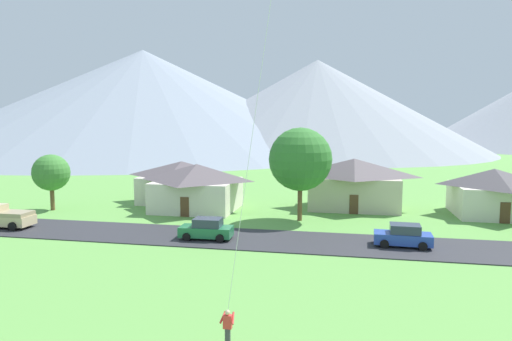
{
  "coord_description": "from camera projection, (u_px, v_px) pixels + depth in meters",
  "views": [
    {
      "loc": [
        4.23,
        -3.81,
        9.41
      ],
      "look_at": [
        -1.29,
        23.54,
        6.39
      ],
      "focal_mm": 31.52,
      "sensor_mm": 36.0,
      "label": 1
    }
  ],
  "objects": [
    {
      "name": "house_rightmost",
      "position": [
        197.0,
        186.0,
        48.26
      ],
      "size": [
        9.04,
        8.36,
        4.94
      ],
      "color": "beige",
      "rests_on": "ground"
    },
    {
      "name": "parked_car_green_mid_west",
      "position": [
        207.0,
        229.0,
        35.99
      ],
      "size": [
        4.27,
        2.21,
        1.68
      ],
      "color": "#237042",
      "rests_on": "road_strip"
    },
    {
      "name": "mountain_central_ridge",
      "position": [
        144.0,
        101.0,
        145.22
      ],
      "size": [
        137.01,
        137.01,
        32.37
      ],
      "primitive_type": "cone",
      "color": "gray",
      "rests_on": "ground"
    },
    {
      "name": "mountain_far_east_ridge",
      "position": [
        317.0,
        106.0,
        141.47
      ],
      "size": [
        103.88,
        103.88,
        28.72
      ],
      "primitive_type": "cone",
      "color": "#8E939E",
      "rests_on": "ground"
    },
    {
      "name": "tree_near_left",
      "position": [
        51.0,
        173.0,
        47.77
      ],
      "size": [
        3.88,
        3.88,
        6.0
      ],
      "color": "brown",
      "rests_on": "ground"
    },
    {
      "name": "house_left_center",
      "position": [
        494.0,
        191.0,
        45.11
      ],
      "size": [
        8.02,
        7.88,
        4.77
      ],
      "color": "beige",
      "rests_on": "ground"
    },
    {
      "name": "road_strip",
      "position": [
        290.0,
        241.0,
        35.47
      ],
      "size": [
        160.0,
        6.55,
        0.08
      ],
      "primitive_type": "cube",
      "color": "#2D2D33",
      "rests_on": "ground"
    },
    {
      "name": "tree_center",
      "position": [
        300.0,
        159.0,
        42.48
      ],
      "size": [
        6.01,
        6.01,
        8.91
      ],
      "color": "brown",
      "rests_on": "ground"
    },
    {
      "name": "house_right_center",
      "position": [
        354.0,
        183.0,
        48.84
      ],
      "size": [
        10.22,
        6.76,
        5.47
      ],
      "color": "beige",
      "rests_on": "ground"
    },
    {
      "name": "house_leftmost",
      "position": [
        182.0,
        181.0,
        52.83
      ],
      "size": [
        9.57,
        7.34,
        4.83
      ],
      "color": "beige",
      "rests_on": "ground"
    },
    {
      "name": "pickup_truck_sand_west_side",
      "position": [
        2.0,
        216.0,
        39.92
      ],
      "size": [
        5.22,
        2.37,
        1.99
      ],
      "color": "#C6B284",
      "rests_on": "road_strip"
    },
    {
      "name": "parked_car_blue_west_end",
      "position": [
        403.0,
        236.0,
        33.84
      ],
      "size": [
        4.27,
        2.22,
        1.68
      ],
      "color": "#2847A8",
      "rests_on": "road_strip"
    }
  ]
}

